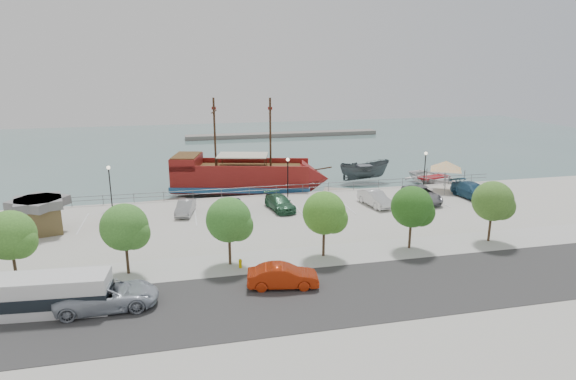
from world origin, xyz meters
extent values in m
plane|color=slate|center=(0.00, 0.00, -1.00)|extent=(160.00, 160.00, 0.00)
cube|color=#B2B0A3|center=(0.00, -21.00, -0.60)|extent=(100.00, 58.00, 1.20)
cube|color=#343434|center=(0.00, -16.00, 0.01)|extent=(100.00, 8.00, 0.04)
cube|color=#AEADAB|center=(0.00, -10.00, 0.01)|extent=(100.00, 4.00, 0.05)
cylinder|color=slate|center=(0.00, 7.80, 0.95)|extent=(50.00, 0.06, 0.06)
cylinder|color=slate|center=(0.00, 7.80, 0.55)|extent=(50.00, 0.06, 0.06)
cube|color=gray|center=(10.00, 55.00, -0.60)|extent=(40.00, 3.00, 0.80)
cube|color=maroon|center=(-4.21, 12.51, 0.87)|extent=(16.44, 8.56, 2.55)
cube|color=#22558A|center=(-4.21, 12.51, 0.03)|extent=(16.80, 8.92, 0.59)
cone|color=maroon|center=(4.18, 10.42, 0.87)|extent=(4.19, 5.34, 4.72)
cube|color=maroon|center=(-10.41, 14.06, 2.83)|extent=(4.05, 5.48, 1.38)
cube|color=#523414|center=(-10.41, 14.06, 3.57)|extent=(3.76, 5.05, 0.12)
cube|color=#523414|center=(-3.73, 12.39, 2.19)|extent=(13.44, 7.28, 0.15)
cube|color=maroon|center=(-3.64, 14.80, 2.49)|extent=(15.30, 3.99, 0.69)
cube|color=maroon|center=(-4.78, 10.23, 2.49)|extent=(15.30, 3.99, 0.69)
cylinder|color=#382111|center=(-0.88, 11.68, 6.17)|extent=(0.29, 0.29, 8.06)
cylinder|color=#382111|center=(-7.07, 13.23, 6.17)|extent=(0.29, 0.29, 8.06)
cylinder|color=#382111|center=(-0.88, 11.68, 8.63)|extent=(0.85, 2.89, 0.14)
cylinder|color=#382111|center=(-7.07, 13.23, 8.63)|extent=(0.85, 2.89, 0.14)
cube|color=beige|center=(-4.02, 12.47, 3.62)|extent=(6.43, 5.00, 0.12)
cylinder|color=#382111|center=(4.84, 10.26, 2.05)|extent=(2.41, 0.74, 0.58)
imported|color=#4A5256|center=(11.93, 14.48, 0.28)|extent=(6.65, 2.55, 2.57)
imported|color=white|center=(19.75, 10.83, -0.24)|extent=(6.86, 8.37, 1.51)
cube|color=slate|center=(-14.31, 9.20, -0.79)|extent=(7.75, 3.60, 0.43)
cube|color=gray|center=(8.73, 9.20, -0.79)|extent=(7.64, 4.96, 0.42)
cube|color=slate|center=(17.09, 9.20, -0.80)|extent=(7.19, 2.26, 0.41)
cube|color=brown|center=(-22.99, 0.37, 1.17)|extent=(3.92, 3.92, 2.35)
cube|color=slate|center=(-22.99, 0.37, 2.62)|extent=(4.45, 4.45, 0.75)
cylinder|color=slate|center=(16.20, 6.34, 1.22)|extent=(0.10, 0.10, 2.43)
cylinder|color=slate|center=(18.97, 7.10, 1.22)|extent=(0.10, 0.10, 2.43)
cylinder|color=slate|center=(16.96, 3.57, 1.22)|extent=(0.10, 0.10, 2.43)
cylinder|color=slate|center=(19.73, 4.33, 1.22)|extent=(0.10, 0.10, 2.43)
pyramid|color=beige|center=(17.96, 5.33, 3.37)|extent=(5.71, 5.71, 0.99)
imported|color=#A7AFBB|center=(-15.73, -14.70, 0.81)|extent=(5.94, 2.92, 1.62)
imported|color=#B3290B|center=(-5.05, -14.32, 0.76)|extent=(4.79, 2.35, 1.51)
cube|color=silver|center=(-18.71, -14.50, 1.13)|extent=(6.47, 2.65, 2.26)
cube|color=black|center=(-18.71, -14.50, 0.99)|extent=(6.56, 2.75, 0.72)
cylinder|color=#C5A800|center=(-7.36, -10.80, 0.28)|extent=(0.22, 0.22, 0.56)
sphere|color=#C5A800|center=(-7.36, -10.80, 0.57)|extent=(0.24, 0.24, 0.24)
cylinder|color=black|center=(-18.00, 6.50, 2.00)|extent=(0.12, 0.12, 4.00)
sphere|color=#FFF2CC|center=(-18.00, 6.50, 4.10)|extent=(0.36, 0.36, 0.36)
cylinder|color=black|center=(0.00, 6.50, 2.00)|extent=(0.12, 0.12, 4.00)
sphere|color=#FFF2CC|center=(0.00, 6.50, 4.10)|extent=(0.36, 0.36, 0.36)
cylinder|color=black|center=(16.00, 6.50, 2.00)|extent=(0.12, 0.12, 4.00)
sphere|color=#FFF2CC|center=(16.00, 6.50, 4.10)|extent=(0.36, 0.36, 0.36)
cylinder|color=#473321|center=(-22.00, -10.00, 1.10)|extent=(0.20, 0.20, 2.20)
sphere|color=#3F7427|center=(-22.00, -10.00, 3.40)|extent=(3.20, 3.20, 3.20)
sphere|color=#3F7427|center=(-21.40, -10.30, 3.00)|extent=(2.20, 2.20, 2.20)
cylinder|color=#473321|center=(-15.00, -10.00, 1.10)|extent=(0.20, 0.20, 2.20)
sphere|color=#386F27|center=(-15.00, -10.00, 3.40)|extent=(3.20, 3.20, 3.20)
sphere|color=#386F27|center=(-14.40, -10.30, 3.00)|extent=(2.20, 2.20, 2.20)
cylinder|color=#473321|center=(-8.00, -10.00, 1.10)|extent=(0.20, 0.20, 2.20)
sphere|color=#336C26|center=(-8.00, -10.00, 3.40)|extent=(3.20, 3.20, 3.20)
sphere|color=#336C26|center=(-7.40, -10.30, 3.00)|extent=(2.20, 2.20, 2.20)
cylinder|color=#473321|center=(-1.00, -10.00, 1.10)|extent=(0.20, 0.20, 2.20)
sphere|color=#3D7722|center=(-1.00, -10.00, 3.40)|extent=(3.20, 3.20, 3.20)
sphere|color=#3D7722|center=(-0.40, -10.30, 3.00)|extent=(2.20, 2.20, 2.20)
cylinder|color=#473321|center=(6.00, -10.00, 1.10)|extent=(0.20, 0.20, 2.20)
sphere|color=#255519|center=(6.00, -10.00, 3.40)|extent=(3.20, 3.20, 3.20)
sphere|color=#255519|center=(6.60, -10.30, 3.00)|extent=(2.20, 2.20, 2.20)
cylinder|color=#473321|center=(13.00, -10.00, 1.10)|extent=(0.20, 0.20, 2.20)
sphere|color=#3F6925|center=(13.00, -10.00, 3.40)|extent=(3.20, 3.20, 3.20)
sphere|color=#3F6925|center=(13.60, -10.30, 3.00)|extent=(2.20, 2.20, 2.20)
imported|color=#A1180A|center=(-16.75, 1.50, 0.74)|extent=(1.82, 4.38, 1.48)
imported|color=#A2A2A4|center=(-10.87, 2.77, 0.66)|extent=(2.18, 4.24, 1.33)
imported|color=navy|center=(-6.77, 1.38, 0.72)|extent=(2.65, 5.30, 1.44)
imported|color=#2B5F3E|center=(-1.78, 2.21, 0.70)|extent=(2.73, 5.05, 1.39)
imported|color=silver|center=(7.89, 1.38, 0.76)|extent=(2.33, 4.81, 1.52)
imported|color=slate|center=(13.28, 1.77, 0.78)|extent=(2.78, 5.67, 1.55)
imported|color=#285475|center=(19.09, 1.57, 0.81)|extent=(2.86, 5.81, 1.62)
camera|label=1|loc=(-11.03, -42.18, 14.17)|focal=30.00mm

